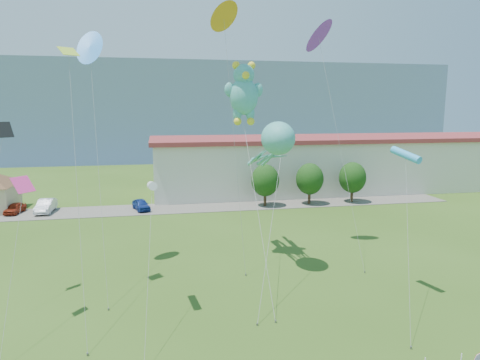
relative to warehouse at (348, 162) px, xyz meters
name	(u,v)px	position (x,y,z in m)	size (l,w,h in m)	color
parking_strip	(187,208)	(-26.00, -9.00, -4.09)	(70.00, 6.00, 0.06)	#59544C
hill_ridge	(167,109)	(-26.00, 76.00, 8.38)	(160.00, 50.00, 25.00)	slate
warehouse	(348,162)	(0.00, 0.00, 0.00)	(61.00, 15.00, 8.20)	beige
tree_near	(265,180)	(-16.00, -10.00, -0.74)	(3.60, 3.60, 5.47)	#3F2B19
tree_mid	(310,179)	(-10.00, -10.00, -0.74)	(3.60, 3.60, 5.47)	#3F2B19
tree_far	(352,178)	(-4.00, -10.00, -0.74)	(3.60, 3.60, 5.47)	#3F2B19
parked_car_red	(15,208)	(-46.42, -8.08, -3.44)	(1.47, 3.65, 1.24)	maroon
parked_car_silver	(46,206)	(-42.91, -8.20, -3.28)	(1.66, 4.76, 1.57)	silver
parked_car_blue	(141,205)	(-31.61, -9.22, -3.40)	(1.57, 3.91, 1.33)	navy
octopus_kite	(273,147)	(-20.62, -30.33, 5.39)	(4.77, 14.78, 11.52)	teal
teddy_bear_kite	(244,92)	(-22.50, -28.03, 9.65)	(3.14, 12.71, 16.15)	teal
small_kite_orange	(224,23)	(-24.13, -28.59, 14.76)	(1.91, 4.53, 20.06)	orange
small_kite_white	(152,187)	(-29.85, -36.62, 3.70)	(0.89, 7.96, 8.33)	white
small_kite_pink	(21,201)	(-37.05, -36.98, 3.24)	(1.29, 6.07, 8.61)	#F7378F
small_kite_yellow	(71,86)	(-34.65, -33.46, 9.69)	(2.28, 9.63, 16.52)	#ABD331
small_kite_purple	(320,41)	(-15.54, -26.40, 14.00)	(2.41, 8.03, 19.29)	purple
small_kite_cyan	(406,156)	(-13.70, -37.35, 5.28)	(3.37, 7.62, 9.93)	#34A9EB
small_kite_blue	(90,53)	(-34.13, -27.91, 12.42)	(2.34, 9.18, 17.64)	#2A8DF2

